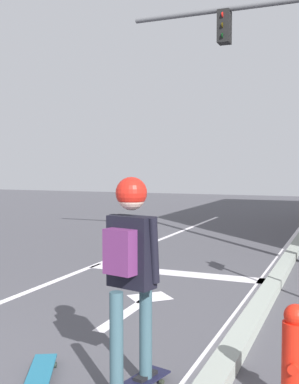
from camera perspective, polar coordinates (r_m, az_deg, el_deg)
name	(u,v)px	position (r m, az deg, el deg)	size (l,w,h in m)	color
lane_line_center	(77,272)	(8.61, -8.81, -9.61)	(0.12, 20.00, 0.01)	silver
lane_line_curbside	(255,290)	(7.51, 12.64, -11.54)	(0.12, 20.00, 0.01)	silver
stop_bar	(176,273)	(8.47, 3.20, -9.79)	(3.30, 0.40, 0.01)	silver
lane_arrow_stem	(124,314)	(6.23, -3.07, -14.56)	(0.16, 1.40, 0.01)	silver
lane_arrow_head	(150,297)	(6.97, 0.04, -12.62)	(0.56, 0.44, 0.01)	silver
curb_strip	(271,287)	(7.46, 14.58, -11.14)	(0.24, 24.00, 0.14)	#97A096
skater	(130,254)	(3.85, -2.34, -7.48)	(0.47, 0.63, 1.73)	#34515C
spare_skateboard	(40,375)	(4.52, -13.18, -20.79)	(0.58, 0.86, 0.08)	#1F6482
traffic_signal_mast	(281,78)	(9.51, 15.71, 13.23)	(3.90, 0.34, 5.35)	#595A5E
fire_hydrant	(295,358)	(3.98, 17.23, -18.74)	(0.20, 0.30, 0.84)	red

